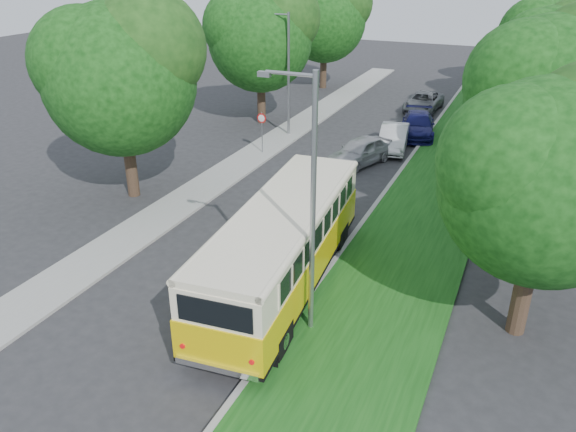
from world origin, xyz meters
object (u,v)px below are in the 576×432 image
at_px(vintage_bus, 283,248).
at_px(lamppost_far, 287,70).
at_px(car_white, 394,138).
at_px(car_silver, 360,151).
at_px(lamppost_near, 310,201).
at_px(car_grey, 424,102).
at_px(car_blue, 418,125).

bearing_deg(vintage_bus, lamppost_far, 108.67).
bearing_deg(car_white, lamppost_far, 170.58).
bearing_deg(car_silver, lamppost_near, -58.03).
distance_m(vintage_bus, car_silver, 13.41).
relative_size(lamppost_near, car_silver, 1.81).
relative_size(lamppost_near, lamppost_far, 1.07).
bearing_deg(lamppost_near, lamppost_far, 115.71).
distance_m(lamppost_near, car_grey, 28.49).
height_order(vintage_bus, car_grey, vintage_bus).
relative_size(lamppost_near, vintage_bus, 0.75).
xyz_separation_m(vintage_bus, car_white, (-0.27, 16.53, -0.85)).
xyz_separation_m(lamppost_far, car_grey, (6.75, 9.67, -3.45)).
distance_m(vintage_bus, car_grey, 26.34).
height_order(lamppost_far, vintage_bus, lamppost_far).
xyz_separation_m(lamppost_near, car_grey, (-2.16, 28.17, -3.70)).
bearing_deg(car_blue, lamppost_far, -168.83).
bearing_deg(car_blue, car_white, -113.86).
relative_size(vintage_bus, car_blue, 2.14).
bearing_deg(car_silver, car_grey, 107.07).
distance_m(vintage_bus, car_blue, 19.85).
height_order(vintage_bus, car_blue, vintage_bus).
relative_size(car_silver, car_grey, 0.92).
distance_m(lamppost_far, car_grey, 12.28).
height_order(car_silver, car_grey, car_silver).
distance_m(lamppost_near, lamppost_far, 20.53).
bearing_deg(car_white, lamppost_near, -92.42).
xyz_separation_m(lamppost_near, lamppost_far, (-8.91, 18.50, -0.25)).
bearing_deg(car_silver, vintage_bus, -63.51).
bearing_deg(lamppost_far, car_blue, 22.43).
xyz_separation_m(car_silver, car_blue, (1.79, 6.51, -0.03)).
bearing_deg(lamppost_far, vintage_bus, -66.51).
height_order(car_blue, car_grey, car_blue).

